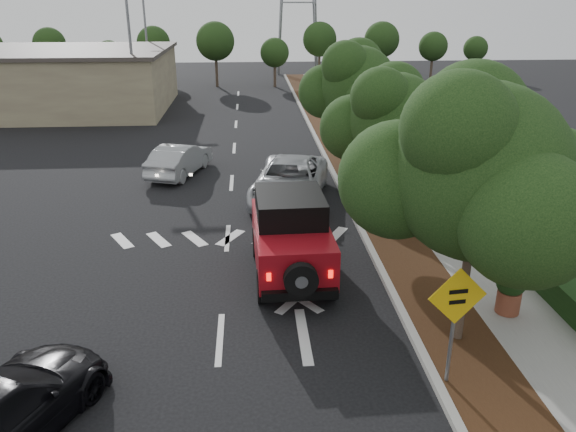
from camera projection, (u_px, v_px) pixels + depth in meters
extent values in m
plane|color=black|center=(220.00, 339.00, 13.36)|extent=(120.00, 120.00, 0.00)
cube|color=#9E9B93|center=(336.00, 179.00, 24.77)|extent=(0.20, 70.00, 0.15)
cube|color=black|center=(358.00, 179.00, 24.84)|extent=(1.80, 70.00, 0.12)
cube|color=gray|center=(401.00, 178.00, 24.97)|extent=(2.00, 70.00, 0.12)
cube|color=black|center=(432.00, 170.00, 24.93)|extent=(0.80, 70.00, 0.80)
cube|color=#7C6D55|center=(8.00, 81.00, 39.43)|extent=(22.00, 12.00, 4.00)
cylinder|color=black|center=(258.00, 242.00, 17.50)|extent=(0.35, 0.92, 0.91)
cylinder|color=black|center=(314.00, 240.00, 17.66)|extent=(0.35, 0.92, 0.91)
cylinder|color=black|center=(263.00, 286.00, 14.84)|extent=(0.35, 0.92, 0.91)
cylinder|color=black|center=(330.00, 283.00, 15.00)|extent=(0.35, 0.92, 0.91)
cube|color=maroon|center=(291.00, 241.00, 16.02)|extent=(2.18, 4.28, 1.14)
cube|color=black|center=(290.00, 206.00, 16.00)|extent=(1.96, 2.38, 0.73)
cube|color=maroon|center=(286.00, 223.00, 17.54)|extent=(1.84, 1.24, 0.94)
cube|color=black|center=(300.00, 295.00, 14.17)|extent=(1.96, 0.26, 0.25)
cylinder|color=black|center=(301.00, 280.00, 13.83)|extent=(0.88, 0.28, 0.87)
cube|color=#FF190C|center=(269.00, 277.00, 13.97)|extent=(0.12, 0.05, 0.21)
cube|color=#FF190C|center=(331.00, 274.00, 14.12)|extent=(0.12, 0.05, 0.21)
imported|color=#A8ABB0|center=(290.00, 181.00, 22.18)|extent=(3.80, 6.20, 1.60)
imported|color=#9B9EA2|center=(180.00, 159.00, 25.40)|extent=(2.75, 4.55, 1.42)
imported|color=#97989E|center=(102.00, 109.00, 36.21)|extent=(4.68, 2.17, 1.55)
cylinder|color=slate|center=(452.00, 331.00, 11.28)|extent=(0.09, 0.09, 2.41)
cube|color=#E8B50C|center=(458.00, 296.00, 10.95)|extent=(1.23, 0.17, 1.23)
cube|color=black|center=(459.00, 292.00, 10.89)|extent=(0.39, 0.06, 0.09)
cube|color=black|center=(457.00, 302.00, 10.98)|extent=(0.34, 0.05, 0.09)
cylinder|color=brown|center=(508.00, 301.00, 14.16)|extent=(0.65, 0.65, 0.60)
sphere|color=black|center=(511.00, 282.00, 13.95)|extent=(0.74, 0.74, 0.74)
imported|color=black|center=(512.00, 279.00, 13.92)|extent=(0.68, 0.60, 0.70)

